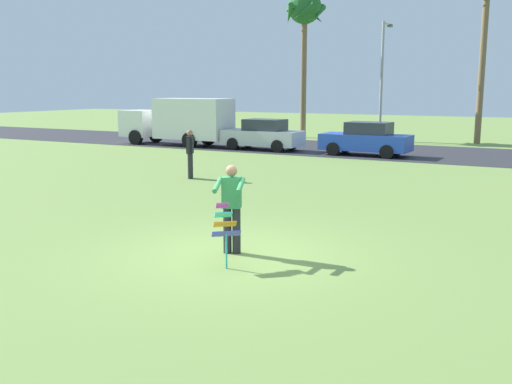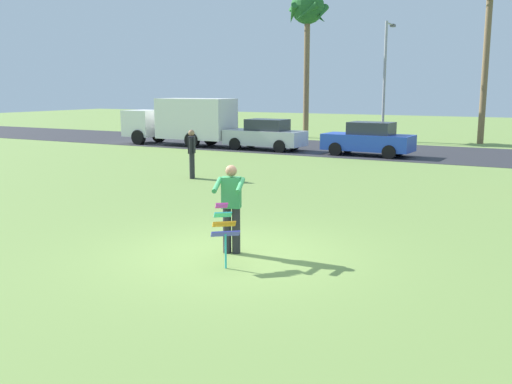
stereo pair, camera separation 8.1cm
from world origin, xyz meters
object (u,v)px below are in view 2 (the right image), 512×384
object	(u,v)px
kite_held	(224,226)
palm_tree_left_near	(307,14)
parked_truck_white_box	(184,120)
person_walker_far	(192,152)
parked_car_silver	(265,135)
parked_car_blue	(369,140)
streetlight_pole	(385,74)
person_kite_flyer	(231,205)

from	to	relation	value
kite_held	palm_tree_left_near	world-z (taller)	palm_tree_left_near
parked_truck_white_box	person_walker_far	world-z (taller)	parked_truck_white_box
person_walker_far	palm_tree_left_near	bearing A→B (deg)	100.61
kite_held	person_walker_far	distance (m)	10.44
palm_tree_left_near	person_walker_far	xyz separation A→B (m)	(3.34, -17.83, -6.84)
kite_held	parked_truck_white_box	xyz separation A→B (m)	(-13.65, 18.05, 0.67)
parked_car_silver	palm_tree_left_near	distance (m)	10.73
kite_held	palm_tree_left_near	bearing A→B (deg)	110.44
kite_held	parked_car_blue	xyz separation A→B (m)	(-2.99, 18.05, 0.03)
parked_truck_white_box	palm_tree_left_near	world-z (taller)	palm_tree_left_near
kite_held	person_walker_far	bearing A→B (deg)	127.70
parked_truck_white_box	palm_tree_left_near	bearing A→B (deg)	63.96
parked_car_silver	streetlight_pole	xyz separation A→B (m)	(4.11, 7.40, 3.22)
person_kite_flyer	palm_tree_left_near	xyz separation A→B (m)	(-9.42, 25.34, 6.82)
parked_car_silver	parked_car_blue	distance (m)	5.52
person_walker_far	kite_held	bearing A→B (deg)	-52.30
kite_held	parked_car_silver	xyz separation A→B (m)	(-8.52, 18.05, 0.03)
parked_truck_white_box	parked_car_blue	size ratio (longest dim) A/B	1.58
person_walker_far	person_kite_flyer	bearing A→B (deg)	-50.97
kite_held	parked_car_blue	bearing A→B (deg)	99.42
streetlight_pole	person_walker_far	world-z (taller)	streetlight_pole
parked_car_silver	kite_held	bearing A→B (deg)	-64.73
parked_car_silver	parked_car_blue	bearing A→B (deg)	-0.00
kite_held	palm_tree_left_near	distance (m)	28.72
parked_car_silver	streetlight_pole	bearing A→B (deg)	60.97
person_kite_flyer	streetlight_pole	world-z (taller)	streetlight_pole
person_kite_flyer	parked_truck_white_box	size ratio (longest dim) A/B	0.26
parked_car_blue	person_walker_far	distance (m)	10.36
kite_held	parked_truck_white_box	world-z (taller)	parked_truck_white_box
kite_held	streetlight_pole	xyz separation A→B (m)	(-4.41, 25.45, 3.26)
parked_truck_white_box	streetlight_pole	distance (m)	12.12
kite_held	streetlight_pole	distance (m)	26.03
parked_car_blue	palm_tree_left_near	world-z (taller)	palm_tree_left_near
person_kite_flyer	parked_car_silver	bearing A→B (deg)	115.42
person_kite_flyer	parked_car_blue	distance (m)	17.50
parked_car_blue	streetlight_pole	xyz separation A→B (m)	(-1.42, 7.40, 3.22)
parked_truck_white_box	person_walker_far	bearing A→B (deg)	-53.40
parked_car_blue	streetlight_pole	distance (m)	8.20
person_kite_flyer	kite_held	distance (m)	0.84
kite_held	parked_car_blue	distance (m)	18.29
kite_held	person_walker_far	size ratio (longest dim) A/B	0.64
parked_car_blue	parked_truck_white_box	bearing A→B (deg)	179.99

